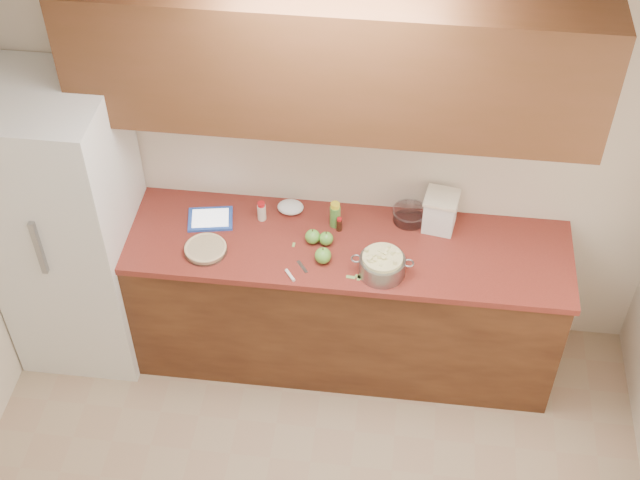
# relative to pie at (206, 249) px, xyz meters

# --- Properties ---
(room_shell) EXTENTS (3.60, 3.60, 3.60)m
(room_shell) POSITION_rel_pie_xyz_m (0.64, -1.32, 0.36)
(room_shell) COLOR tan
(room_shell) RESTS_ON ground
(counter_run) EXTENTS (2.64, 0.68, 0.92)m
(counter_run) POSITION_rel_pie_xyz_m (0.64, 0.15, -0.48)
(counter_run) COLOR brown
(counter_run) RESTS_ON ground
(upper_cabinets) EXTENTS (2.60, 0.34, 0.70)m
(upper_cabinets) POSITION_rel_pie_xyz_m (0.64, 0.31, 1.01)
(upper_cabinets) COLOR #552E1A
(upper_cabinets) RESTS_ON room_shell
(fridge) EXTENTS (0.70, 0.70, 1.80)m
(fridge) POSITION_rel_pie_xyz_m (-0.80, 0.12, -0.04)
(fridge) COLOR silver
(fridge) RESTS_ON ground
(pie) EXTENTS (0.23, 0.23, 0.04)m
(pie) POSITION_rel_pie_xyz_m (0.00, 0.00, 0.00)
(pie) COLOR silver
(pie) RESTS_ON counter_run
(colander) EXTENTS (0.33, 0.24, 0.12)m
(colander) POSITION_rel_pie_xyz_m (0.95, -0.04, 0.04)
(colander) COLOR gray
(colander) RESTS_ON counter_run
(flour_canister) EXTENTS (0.21, 0.21, 0.22)m
(flour_canister) POSITION_rel_pie_xyz_m (1.23, 0.35, 0.09)
(flour_canister) COLOR silver
(flour_canister) RESTS_ON counter_run
(tablet) EXTENTS (0.27, 0.23, 0.02)m
(tablet) POSITION_rel_pie_xyz_m (-0.03, 0.24, -0.01)
(tablet) COLOR blue
(tablet) RESTS_ON counter_run
(paring_knife) EXTENTS (0.12, 0.16, 0.02)m
(paring_knife) POSITION_rel_pie_xyz_m (0.48, -0.12, -0.01)
(paring_knife) COLOR gray
(paring_knife) RESTS_ON counter_run
(lemon_bottle) EXTENTS (0.06, 0.06, 0.16)m
(lemon_bottle) POSITION_rel_pie_xyz_m (0.67, 0.29, 0.06)
(lemon_bottle) COLOR #4C8C38
(lemon_bottle) RESTS_ON counter_run
(cinnamon_shaker) EXTENTS (0.05, 0.05, 0.12)m
(cinnamon_shaker) POSITION_rel_pie_xyz_m (0.26, 0.29, 0.04)
(cinnamon_shaker) COLOR beige
(cinnamon_shaker) RESTS_ON counter_run
(vanilla_bottle) EXTENTS (0.03, 0.03, 0.09)m
(vanilla_bottle) POSITION_rel_pie_xyz_m (0.69, 0.25, 0.02)
(vanilla_bottle) COLOR black
(vanilla_bottle) RESTS_ON counter_run
(mixing_bowl) EXTENTS (0.20, 0.20, 0.07)m
(mixing_bowl) POSITION_rel_pie_xyz_m (1.07, 0.38, 0.02)
(mixing_bowl) COLOR silver
(mixing_bowl) RESTS_ON counter_run
(paper_towel) EXTENTS (0.16, 0.14, 0.06)m
(paper_towel) POSITION_rel_pie_xyz_m (0.41, 0.37, 0.01)
(paper_towel) COLOR white
(paper_towel) RESTS_ON counter_run
(apple_left) EXTENTS (0.08, 0.08, 0.09)m
(apple_left) POSITION_rel_pie_xyz_m (0.56, 0.14, 0.02)
(apple_left) COLOR #5EA837
(apple_left) RESTS_ON counter_run
(apple_center) EXTENTS (0.08, 0.08, 0.09)m
(apple_center) POSITION_rel_pie_xyz_m (0.63, 0.14, 0.02)
(apple_center) COLOR #5EA837
(apple_center) RESTS_ON counter_run
(apple_front) EXTENTS (0.09, 0.09, 0.10)m
(apple_front) POSITION_rel_pie_xyz_m (0.63, 0.00, 0.03)
(apple_front) COLOR #5EA837
(apple_front) RESTS_ON counter_run
(peel_a) EXTENTS (0.01, 0.03, 0.00)m
(peel_a) POSITION_rel_pie_xyz_m (0.46, 0.11, -0.02)
(peel_a) COLOR #87AE55
(peel_a) RESTS_ON counter_run
(peel_b) EXTENTS (0.05, 0.02, 0.00)m
(peel_b) POSITION_rel_pie_xyz_m (0.79, -0.10, -0.02)
(peel_b) COLOR #87AE55
(peel_b) RESTS_ON counter_run
(peel_c) EXTENTS (0.06, 0.04, 0.00)m
(peel_c) POSITION_rel_pie_xyz_m (0.83, -0.09, -0.02)
(peel_c) COLOR #87AE55
(peel_c) RESTS_ON counter_run
(peel_d) EXTENTS (0.02, 0.04, 0.00)m
(peel_d) POSITION_rel_pie_xyz_m (0.83, -0.09, -0.02)
(peel_d) COLOR #87AE55
(peel_d) RESTS_ON counter_run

